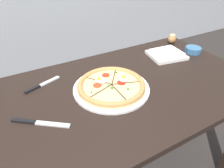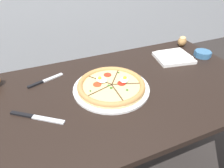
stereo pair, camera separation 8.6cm
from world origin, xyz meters
The scene contains 7 objects.
dining_table centered at (0.00, 0.00, 0.67)m, with size 1.55×0.79×0.77m.
pizza centered at (0.00, 0.01, 0.79)m, with size 0.38×0.38×0.05m.
ramekin_bowl centered at (0.68, 0.11, 0.79)m, with size 0.11×0.11×0.04m.
napkin_folded centered at (0.49, 0.15, 0.78)m, with size 0.25×0.22×0.04m.
bread_piece_near centered at (0.67, 0.30, 0.80)m, with size 0.10×0.09×0.07m.
knife_main centered at (-0.37, -0.05, 0.77)m, with size 0.21×0.16×0.01m.
knife_spare centered at (-0.29, 0.21, 0.77)m, with size 0.19×0.08×0.01m.
Camera 2 is at (-0.31, -0.73, 1.35)m, focal length 32.00 mm.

